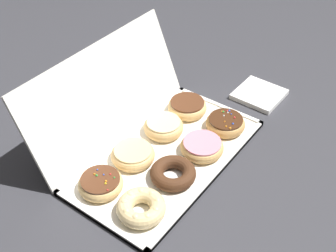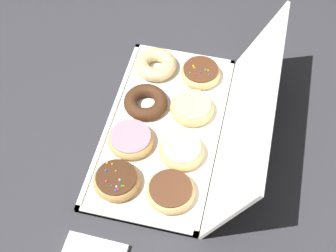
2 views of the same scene
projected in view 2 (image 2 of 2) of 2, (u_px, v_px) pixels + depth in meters
ground_plane at (163, 130)px, 1.30m from camera, size 3.00×3.00×0.00m
donut_box at (163, 129)px, 1.29m from camera, size 0.54×0.29×0.01m
box_lid_open at (246, 115)px, 1.17m from camera, size 0.54×0.11×0.25m
cruller_donut_0 at (156, 64)px, 1.39m from camera, size 0.12×0.12×0.04m
chocolate_cake_ring_donut_1 at (146, 102)px, 1.32m from camera, size 0.12×0.12×0.03m
pink_frosted_donut_2 at (131, 139)px, 1.25m from camera, size 0.12×0.12×0.04m
sprinkle_donut_3 at (117, 180)px, 1.18m from camera, size 0.11×0.11×0.04m
sprinkle_donut_4 at (200, 73)px, 1.37m from camera, size 0.11×0.11×0.04m
glazed_ring_donut_5 at (192, 108)px, 1.30m from camera, size 0.12×0.12×0.04m
glazed_ring_donut_6 at (182, 151)px, 1.22m from camera, size 0.11×0.11×0.04m
chocolate_frosted_donut_7 at (171, 191)px, 1.16m from camera, size 0.12×0.12×0.04m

